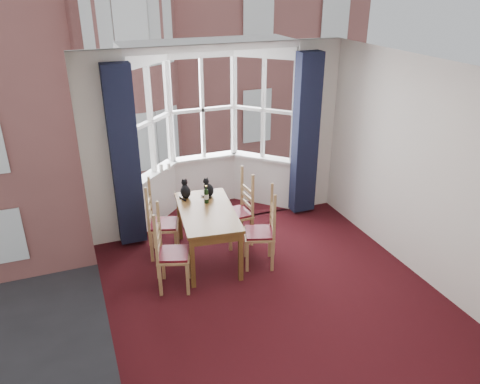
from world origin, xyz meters
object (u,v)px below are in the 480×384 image
dining_table (207,217)px  cat_right (208,189)px  chair_right_near (266,234)px  cat_left (185,191)px  chair_left_near (167,255)px  candle_short (169,166)px  candle_tall (161,167)px  chair_left_far (157,225)px  chair_right_far (242,213)px  wine_bottle (206,195)px

dining_table → cat_right: size_ratio=5.29×
chair_right_near → cat_left: 1.32m
chair_left_near → candle_short: candle_short is taller
candle_tall → chair_left_near: bearing=-101.3°
candle_short → cat_left: bearing=-88.0°
chair_left_far → chair_right_far: same height
chair_right_far → chair_right_near: bearing=-83.4°
cat_left → wine_bottle: 0.36m
cat_right → dining_table: bearing=-110.4°
dining_table → chair_left_near: size_ratio=1.57×
chair_right_far → wine_bottle: wine_bottle is taller
chair_left_near → cat_right: (0.85, 0.92, 0.39)m
chair_left_near → chair_right_near: size_ratio=1.00×
chair_left_far → candle_tall: bearing=72.9°
chair_right_far → candle_short: (-0.81, 1.11, 0.45)m
cat_left → wine_bottle: (0.23, -0.28, 0.01)m
chair_left_near → chair_right_near: bearing=1.9°
chair_left_near → cat_right: 1.31m
dining_table → chair_left_far: chair_left_far is taller
cat_left → wine_bottle: cat_left is taller
candle_tall → candle_short: 0.13m
cat_left → chair_left_far: bearing=-161.3°
cat_right → candle_short: bearing=111.1°
chair_left_near → chair_left_far: bearing=86.1°
candle_short → chair_right_near: bearing=-63.8°
chair_right_far → candle_short: 1.44m
chair_left_near → candle_tall: candle_tall is taller
cat_left → cat_right: cat_left is taller
chair_left_far → chair_right_near: 1.53m
dining_table → cat_left: bearing=107.8°
chair_right_far → candle_tall: (-0.94, 1.08, 0.46)m
chair_left_far → cat_right: (0.80, 0.10, 0.39)m
dining_table → chair_right_near: chair_right_near is taller
chair_right_near → wine_bottle: bearing=133.9°
candle_short → dining_table: bearing=-82.1°
cat_left → candle_tall: size_ratio=2.38×
chair_right_far → chair_left_near: bearing=-150.4°
chair_right_far → wine_bottle: (-0.55, -0.04, 0.40)m
chair_left_far → candle_tall: 1.15m
chair_right_near → wine_bottle: 0.99m
chair_right_near → cat_right: bearing=121.1°
cat_left → candle_short: cat_left is taller
chair_left_far → chair_right_near: same height
dining_table → candle_tall: (-0.32, 1.35, 0.27)m
dining_table → chair_left_far: (-0.63, 0.34, -0.19)m
chair_right_near → chair_right_far: same height
cat_left → candle_short: size_ratio=2.67×
candle_short → candle_tall: bearing=-167.1°
chair_right_near → candle_short: bearing=116.2°
chair_left_near → chair_right_near: (1.38, 0.05, 0.00)m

